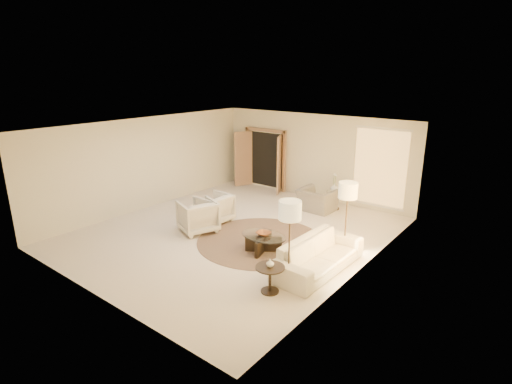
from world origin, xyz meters
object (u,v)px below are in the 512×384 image
Objects in this scene: end_vase at (270,263)px; side_vase at (334,188)px; armchair_left at (214,207)px; armchair_right at (198,214)px; floor_lamp_near at (348,194)px; side_table at (334,198)px; sofa at (319,255)px; coffee_table at (264,241)px; accent_chair at (317,196)px; floor_lamp_far at (290,214)px; bowl at (264,234)px; end_table at (270,275)px.

end_vase is 5.33m from side_vase.
armchair_right is (0.16, -0.79, 0.03)m from armchair_left.
end_vase is (-0.40, -2.38, -0.88)m from floor_lamp_near.
armchair_left is 0.81m from armchair_right.
sofa is at bearing -66.98° from side_table.
end_vase reaches higher than coffee_table.
accent_chair is (1.83, 2.61, 0.01)m from armchair_left.
accent_chair reaches higher than end_vase.
armchair_left is 1.59× the size of side_table.
floor_lamp_far is 6.72× the size of side_vase.
end_vase is (1.18, -1.36, 0.15)m from bowl.
coffee_table is 2.67× the size of side_table.
sofa is 2.28× the size of accent_chair.
sofa is 3.86m from accent_chair.
side_table is (-1.61, 3.79, -0.01)m from sofa.
armchair_right is at bearing -117.49° from side_vase.
bowl is 1.26× the size of side_vase.
armchair_right is at bearing -117.49° from side_table.
side_table is 1.68× the size of bowl.
armchair_left is 3.77m from side_vase.
floor_lamp_far is at bearing 115.24° from accent_chair.
end_table is at bearing -99.55° from floor_lamp_near.
floor_lamp_far reaches higher than coffee_table.
floor_lamp_far is at bearing 70.12° from end_vase.
coffee_table is (0.48, -3.35, -0.19)m from accent_chair.
side_table is 3.47m from floor_lamp_near.
armchair_right is 0.54× the size of floor_lamp_near.
accent_chair is 0.59× the size of floor_lamp_near.
end_table is 5.33m from side_table.
side_vase reaches higher than coffee_table.
coffee_table is at bearing -147.11° from floor_lamp_near.
side_table is 3.51× the size of end_vase.
floor_lamp_far is (0.15, 0.42, 1.15)m from end_table.
coffee_table is 4.48× the size of bowl.
side_table is 0.31× the size of floor_lamp_far.
armchair_right is 4.35m from side_table.
end_table is 5.34m from side_vase.
armchair_right is (-3.62, -0.07, 0.12)m from sofa.
coffee_table is 0.20m from bowl.
floor_lamp_far is at bearing 98.01° from armchair_right.
side_table is at bearing 92.12° from bowl.
floor_lamp_far reaches higher than armchair_right.
floor_lamp_far reaches higher than sofa.
accent_chair reaches higher than coffee_table.
armchair_left is 3.35× the size of side_vase.
armchair_right is at bearing -163.96° from floor_lamp_near.
side_vase is (-1.32, 5.17, 0.32)m from end_table.
sofa reaches higher than side_table.
end_vase is (1.32, -5.17, 0.28)m from side_table.
side_vase is (2.17, 3.07, 0.24)m from armchair_left.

